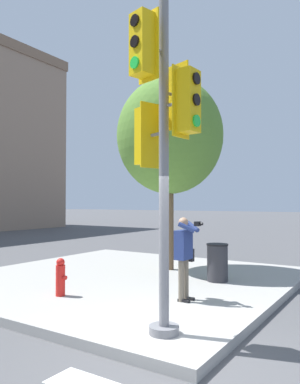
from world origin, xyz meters
TOP-DOWN VIEW (x-y plane):
  - ground_plane at (0.00, 0.00)m, footprint 160.00×160.00m
  - sidewalk_corner at (3.50, 3.50)m, footprint 8.00×8.00m
  - traffic_signal_pole at (0.34, 0.42)m, footprint 1.17×1.17m
  - person_photographer at (2.16, 1.05)m, footprint 0.58×0.54m
  - street_tree at (4.96, 2.99)m, footprint 3.09×3.09m
  - fire_hydrant at (1.08, 3.38)m, footprint 0.19×0.25m
  - trash_bin at (4.20, 1.20)m, footprint 0.53×0.53m

SIDE VIEW (x-z plane):
  - ground_plane at x=0.00m, z-range 0.00..0.00m
  - sidewalk_corner at x=3.50m, z-range 0.00..0.17m
  - fire_hydrant at x=1.08m, z-range 0.16..0.94m
  - trash_bin at x=4.20m, z-range 0.17..1.09m
  - person_photographer at x=2.16m, z-range 0.32..1.96m
  - traffic_signal_pole at x=0.34m, z-range 0.65..6.00m
  - street_tree at x=4.96m, z-range 1.25..6.84m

